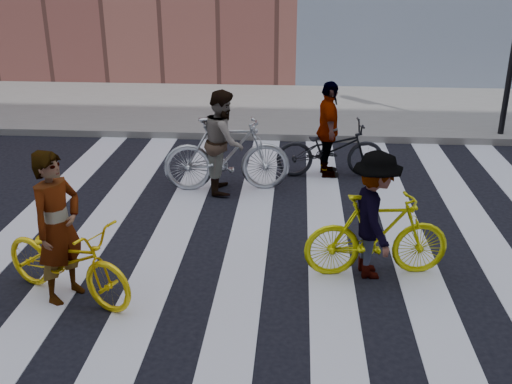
# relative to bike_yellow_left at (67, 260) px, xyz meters

# --- Properties ---
(ground) EXTENTS (100.00, 100.00, 0.00)m
(ground) POSITION_rel_bike_yellow_left_xyz_m (2.50, 1.33, -0.49)
(ground) COLOR black
(ground) RESTS_ON ground
(sidewalk_far) EXTENTS (100.00, 5.00, 0.15)m
(sidewalk_far) POSITION_rel_bike_yellow_left_xyz_m (2.50, 8.83, -0.41)
(sidewalk_far) COLOR gray
(sidewalk_far) RESTS_ON ground
(zebra_crosswalk) EXTENTS (8.25, 10.00, 0.01)m
(zebra_crosswalk) POSITION_rel_bike_yellow_left_xyz_m (2.50, 1.33, -0.48)
(zebra_crosswalk) COLOR silver
(zebra_crosswalk) RESTS_ON ground
(bike_yellow_left) EXTENTS (1.95, 1.36, 0.97)m
(bike_yellow_left) POSITION_rel_bike_yellow_left_xyz_m (0.00, 0.00, 0.00)
(bike_yellow_left) COLOR yellow
(bike_yellow_left) RESTS_ON ground
(bike_silver_mid) EXTENTS (2.15, 0.84, 1.26)m
(bike_silver_mid) POSITION_rel_bike_yellow_left_xyz_m (1.43, 3.48, 0.14)
(bike_silver_mid) COLOR #AEB2B8
(bike_silver_mid) RESTS_ON ground
(bike_yellow_right) EXTENTS (1.83, 0.72, 1.07)m
(bike_yellow_right) POSITION_rel_bike_yellow_left_xyz_m (3.59, 0.79, 0.05)
(bike_yellow_right) COLOR #D6D90C
(bike_yellow_right) RESTS_ON ground
(bike_dark_rear) EXTENTS (1.95, 0.83, 1.00)m
(bike_dark_rear) POSITION_rel_bike_yellow_left_xyz_m (3.18, 4.29, 0.01)
(bike_dark_rear) COLOR black
(bike_dark_rear) RESTS_ON ground
(rider_left) EXTENTS (0.66, 0.77, 1.79)m
(rider_left) POSITION_rel_bike_yellow_left_xyz_m (-0.05, 0.00, 0.41)
(rider_left) COLOR slate
(rider_left) RESTS_ON ground
(rider_mid) EXTENTS (0.74, 0.90, 1.71)m
(rider_mid) POSITION_rel_bike_yellow_left_xyz_m (1.38, 3.48, 0.37)
(rider_mid) COLOR slate
(rider_mid) RESTS_ON ground
(rider_right) EXTENTS (0.71, 1.10, 1.60)m
(rider_right) POSITION_rel_bike_yellow_left_xyz_m (3.54, 0.79, 0.31)
(rider_right) COLOR slate
(rider_right) RESTS_ON ground
(rider_rear) EXTENTS (0.50, 1.03, 1.70)m
(rider_rear) POSITION_rel_bike_yellow_left_xyz_m (3.13, 4.29, 0.37)
(rider_rear) COLOR slate
(rider_rear) RESTS_ON ground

